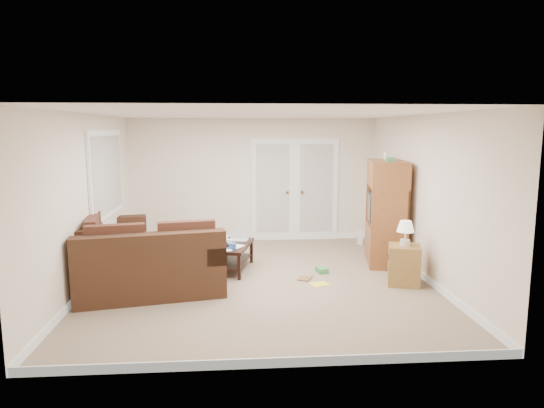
{
  "coord_description": "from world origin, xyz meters",
  "views": [
    {
      "loc": [
        -0.37,
        -7.1,
        2.28
      ],
      "look_at": [
        0.21,
        0.48,
        1.1
      ],
      "focal_mm": 32.0,
      "sensor_mm": 36.0,
      "label": 1
    }
  ],
  "objects": [
    {
      "name": "baseboards",
      "position": [
        0.0,
        0.0,
        0.05
      ],
      "size": [
        5.0,
        5.5,
        0.1
      ],
      "primitive_type": null,
      "color": "silver",
      "rests_on": "floor"
    },
    {
      "name": "floor_greenbox",
      "position": [
        1.01,
        0.32,
        0.04
      ],
      "size": [
        0.19,
        0.23,
        0.08
      ],
      "primitive_type": "cube",
      "rotation": [
        0.0,
        0.0,
        0.21
      ],
      "color": "#3F8C4C",
      "rests_on": "floor"
    },
    {
      "name": "tv_armoire",
      "position": [
        2.2,
        0.86,
        0.89
      ],
      "size": [
        0.8,
        1.19,
        1.89
      ],
      "rotation": [
        0.0,
        0.0,
        -0.19
      ],
      "color": "brown",
      "rests_on": "floor"
    },
    {
      "name": "floor",
      "position": [
        0.0,
        0.0,
        0.0
      ],
      "size": [
        5.5,
        5.5,
        0.0
      ],
      "primitive_type": "plane",
      "color": "gray",
      "rests_on": "ground"
    },
    {
      "name": "french_doors",
      "position": [
        0.85,
        2.71,
        1.04
      ],
      "size": [
        1.8,
        0.05,
        2.13
      ],
      "color": "silver",
      "rests_on": "floor"
    },
    {
      "name": "wall_left",
      "position": [
        -2.5,
        0.0,
        1.25
      ],
      "size": [
        0.02,
        5.5,
        2.5
      ],
      "primitive_type": "cube",
      "color": "white",
      "rests_on": "floor"
    },
    {
      "name": "window_left",
      "position": [
        -2.46,
        1.0,
        1.55
      ],
      "size": [
        0.05,
        1.92,
        1.42
      ],
      "color": "silver",
      "rests_on": "wall_left"
    },
    {
      "name": "wall_front",
      "position": [
        0.0,
        -2.75,
        1.25
      ],
      "size": [
        5.0,
        0.02,
        2.5
      ],
      "primitive_type": "cube",
      "color": "white",
      "rests_on": "floor"
    },
    {
      "name": "floor_magazine",
      "position": [
        0.87,
        -0.26,
        0.0
      ],
      "size": [
        0.31,
        0.28,
        0.01
      ],
      "primitive_type": "cube",
      "rotation": [
        0.0,
        0.0,
        0.32
      ],
      "color": "yellow",
      "rests_on": "floor"
    },
    {
      "name": "side_cabinet",
      "position": [
        2.11,
        -0.34,
        0.34
      ],
      "size": [
        0.56,
        0.56,
        0.96
      ],
      "rotation": [
        0.0,
        0.0,
        -0.29
      ],
      "color": "olive",
      "rests_on": "floor"
    },
    {
      "name": "sectional_sofa",
      "position": [
        -1.97,
        0.16,
        0.37
      ],
      "size": [
        2.56,
        3.15,
        0.93
      ],
      "rotation": [
        0.0,
        0.0,
        0.2
      ],
      "color": "#3F2618",
      "rests_on": "floor"
    },
    {
      "name": "ceiling",
      "position": [
        0.0,
        0.0,
        2.5
      ],
      "size": [
        5.0,
        5.5,
        0.02
      ],
      "primitive_type": "cube",
      "color": "white",
      "rests_on": "wall_back"
    },
    {
      "name": "coffee_table",
      "position": [
        -0.42,
        0.59,
        0.24
      ],
      "size": [
        0.75,
        1.15,
        0.72
      ],
      "rotation": [
        0.0,
        0.0,
        -0.23
      ],
      "color": "black",
      "rests_on": "floor"
    },
    {
      "name": "floor_book",
      "position": [
        0.6,
        0.05,
        0.01
      ],
      "size": [
        0.27,
        0.3,
        0.02
      ],
      "primitive_type": "imported",
      "rotation": [
        0.0,
        0.0,
        -0.45
      ],
      "color": "brown",
      "rests_on": "floor"
    },
    {
      "name": "wall_right",
      "position": [
        2.5,
        0.0,
        1.25
      ],
      "size": [
        0.02,
        5.5,
        2.5
      ],
      "primitive_type": "cube",
      "color": "white",
      "rests_on": "floor"
    },
    {
      "name": "space_heater",
      "position": [
        2.11,
        2.18,
        0.14
      ],
      "size": [
        0.13,
        0.12,
        0.27
      ],
      "primitive_type": "cube",
      "rotation": [
        0.0,
        0.0,
        -0.29
      ],
      "color": "white",
      "rests_on": "floor"
    },
    {
      "name": "wall_back",
      "position": [
        0.0,
        2.75,
        1.25
      ],
      "size": [
        5.0,
        0.02,
        2.5
      ],
      "primitive_type": "cube",
      "color": "white",
      "rests_on": "floor"
    }
  ]
}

